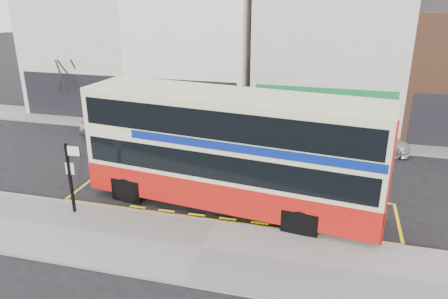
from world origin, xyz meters
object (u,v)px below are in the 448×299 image
(double_decker_bus, at_px, (232,150))
(car_white, at_px, (368,140))
(car_grey, at_px, (222,134))
(street_tree_right, at_px, (392,78))
(street_tree_left, at_px, (69,66))
(bus_stop_post, at_px, (71,171))
(car_silver, at_px, (111,126))

(double_decker_bus, distance_m, car_white, 10.41)
(double_decker_bus, distance_m, car_grey, 7.57)
(car_grey, xyz_separation_m, street_tree_right, (9.27, 4.06, 2.96))
(car_grey, xyz_separation_m, street_tree_left, (-11.66, 3.07, 2.92))
(bus_stop_post, relative_size, car_grey, 0.64)
(double_decker_bus, distance_m, street_tree_left, 17.23)
(bus_stop_post, distance_m, street_tree_right, 18.75)
(car_silver, height_order, car_grey, car_grey)
(street_tree_right, bearing_deg, car_grey, -156.35)
(double_decker_bus, relative_size, street_tree_left, 2.33)
(double_decker_bus, distance_m, car_silver, 11.95)
(bus_stop_post, distance_m, car_silver, 10.06)
(bus_stop_post, distance_m, street_tree_left, 14.80)
(street_tree_left, bearing_deg, car_white, -4.91)
(car_grey, height_order, car_white, car_grey)
(double_decker_bus, height_order, car_white, double_decker_bus)
(car_silver, distance_m, car_white, 15.41)
(car_grey, bearing_deg, street_tree_left, 63.62)
(car_grey, distance_m, car_white, 8.30)
(car_white, distance_m, street_tree_right, 4.23)
(bus_stop_post, xyz_separation_m, car_silver, (-3.42, 9.37, -1.30))
(double_decker_bus, relative_size, car_grey, 2.70)
(double_decker_bus, distance_m, bus_stop_post, 6.50)
(street_tree_right, bearing_deg, car_white, -111.92)
(car_grey, relative_size, street_tree_left, 0.86)
(double_decker_bus, xyz_separation_m, car_white, (5.90, 8.35, -1.94))
(car_white, bearing_deg, street_tree_right, -16.22)
(car_silver, bearing_deg, car_white, -83.89)
(street_tree_left, xyz_separation_m, street_tree_right, (20.93, 0.99, 0.05))
(bus_stop_post, height_order, car_white, bus_stop_post)
(double_decker_bus, xyz_separation_m, car_silver, (-9.45, 7.05, -1.94))
(bus_stop_post, height_order, street_tree_left, street_tree_left)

